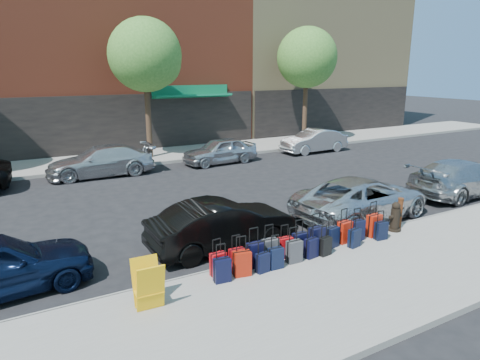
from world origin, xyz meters
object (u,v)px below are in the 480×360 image
car_far_1 (101,161)px  car_far_3 (314,141)px  tree_right (309,59)px  suitcase_front_5 (300,244)px  car_near_1 (223,225)px  tree_center (148,57)px  car_near_2 (362,198)px  bollard (400,213)px  car_far_2 (220,151)px  display_rack (148,285)px  car_near_3 (462,178)px  fire_hydrant (395,217)px

car_far_1 → car_far_3: car_far_1 is taller
tree_right → suitcase_front_5: (-11.20, -14.28, -4.97)m
suitcase_front_5 → car_near_1: bearing=132.0°
car_near_1 → car_far_3: (11.14, 9.94, -0.00)m
tree_center → car_near_2: 13.88m
car_near_1 → car_near_2: 5.14m
bollard → car_near_2: size_ratio=0.19×
bollard → car_far_2: 11.45m
bollard → car_far_3: bearing=62.6°
suitcase_front_5 → car_far_2: bearing=74.5°
suitcase_front_5 → display_rack: display_rack is taller
display_rack → car_far_1: (1.63, 12.35, 0.06)m
car_near_1 → tree_right: bearing=-46.4°
display_rack → bollard: bearing=6.9°
bollard → car_far_3: (5.97, 11.52, 0.04)m
car_near_3 → display_rack: bearing=98.7°
car_near_3 → suitcase_front_5: bearing=99.5°
suitcase_front_5 → car_far_2: (3.45, 11.51, 0.23)m
tree_right → car_far_3: bearing=-118.7°
tree_right → display_rack: (-15.41, -14.86, -4.77)m
car_far_1 → car_far_2: 6.03m
tree_right → bollard: bearing=-117.6°
display_rack → suitcase_front_5: bearing=10.2°
fire_hydrant → car_far_1: (-6.07, 11.78, 0.14)m
display_rack → car_near_1: bearing=40.8°
tree_right → fire_hydrant: (-7.71, -14.29, -4.85)m
tree_right → car_near_2: tree_right is taller
car_near_2 → fire_hydrant: bearing=165.7°
display_rack → car_far_1: size_ratio=0.21×
car_near_3 → car_far_2: car_near_3 is taller
fire_hydrant → car_far_3: bearing=62.1°
car_near_1 → car_far_2: car_near_1 is taller
bollard → car_far_1: car_far_1 is taller
car_near_2 → car_far_1: car_far_1 is taller
tree_right → fire_hydrant: 16.95m
suitcase_front_5 → car_far_1: bearing=103.5°
car_near_1 → car_far_2: (4.86, 9.87, -0.01)m
tree_center → car_near_3: (8.38, -12.64, -4.70)m
suitcase_front_5 → display_rack: 4.25m
suitcase_front_5 → car_near_1: size_ratio=0.23×
suitcase_front_5 → car_far_1: car_far_1 is taller
fire_hydrant → car_far_3: car_far_3 is taller
tree_right → car_near_3: (-2.12, -12.64, -4.70)m
fire_hydrant → car_far_2: 11.52m
tree_center → tree_right: size_ratio=1.00×
car_near_2 → car_far_3: size_ratio=1.21×
car_near_2 → car_near_3: bearing=-95.6°
bollard → car_near_2: bearing=91.4°
tree_center → bollard: tree_center is taller
fire_hydrant → tree_center: bearing=101.4°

